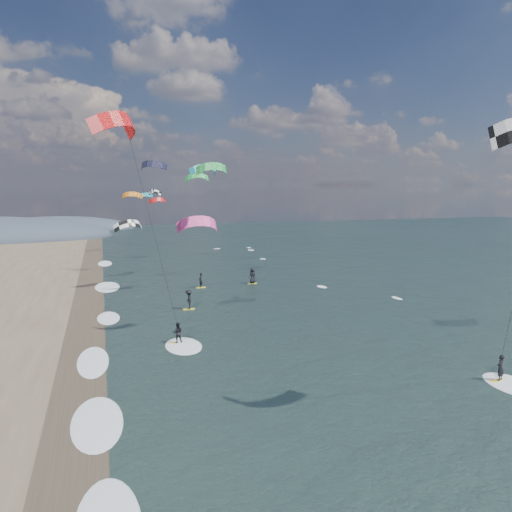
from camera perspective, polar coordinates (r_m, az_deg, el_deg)
name	(u,v)px	position (r m, az deg, el deg)	size (l,w,h in m)	color
ground	(358,449)	(23.96, 11.60, -20.80)	(260.00, 260.00, 0.00)	black
wet_sand_strip	(79,393)	(30.57, -19.58, -14.50)	(3.00, 240.00, 0.00)	#382D23
kitesurfer_near_b	(147,207)	(31.49, -12.31, 5.47)	(6.72, 9.04, 16.06)	yellow
far_kitesurfers	(215,287)	(52.37, -4.70, -3.58)	(10.33, 11.02, 1.86)	yellow
bg_kite_field	(166,188)	(72.93, -10.26, 7.70)	(14.58, 72.04, 8.07)	teal
shoreline_surf	(101,362)	(34.97, -17.27, -11.49)	(2.40, 79.40, 0.11)	white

